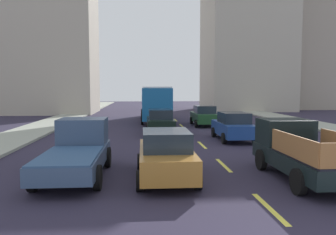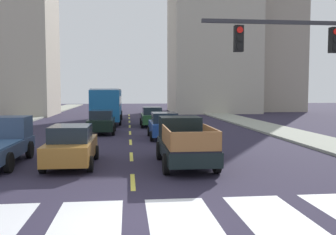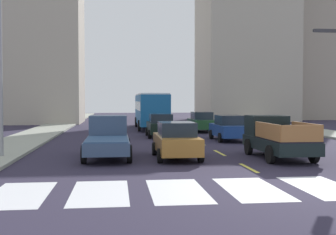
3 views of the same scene
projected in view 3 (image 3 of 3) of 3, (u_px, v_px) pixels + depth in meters
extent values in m
plane|color=#292438|center=(287.00, 188.00, 13.49)|extent=(160.00, 160.00, 0.00)
cube|color=gray|center=(28.00, 138.00, 30.02)|extent=(3.34, 110.00, 0.15)
cube|color=silver|center=(19.00, 194.00, 12.54)|extent=(1.68, 3.63, 0.01)
cube|color=silver|center=(100.00, 192.00, 12.81)|extent=(1.68, 3.63, 0.01)
cube|color=silver|center=(177.00, 191.00, 13.08)|extent=(1.68, 3.63, 0.01)
cube|color=silver|center=(251.00, 189.00, 13.35)|extent=(1.68, 3.63, 0.01)
cube|color=silver|center=(323.00, 187.00, 13.62)|extent=(1.68, 3.63, 0.01)
cube|color=#DFD046|center=(249.00, 168.00, 17.46)|extent=(0.16, 2.40, 0.01)
cube|color=#DFD046|center=(220.00, 153.00, 22.42)|extent=(0.16, 2.40, 0.01)
cube|color=#DFD046|center=(201.00, 143.00, 27.38)|extent=(0.16, 2.40, 0.01)
cube|color=#DFD046|center=(188.00, 137.00, 32.34)|extent=(0.16, 2.40, 0.01)
cube|color=#DFD046|center=(179.00, 132.00, 37.30)|extent=(0.16, 2.40, 0.01)
cube|color=#DFD046|center=(172.00, 128.00, 42.26)|extent=(0.16, 2.40, 0.01)
cube|color=#DFD046|center=(166.00, 125.00, 47.23)|extent=(0.16, 2.40, 0.01)
cube|color=#DFD046|center=(161.00, 123.00, 52.19)|extent=(0.16, 2.40, 0.01)
cube|color=black|center=(279.00, 144.00, 20.24)|extent=(1.96, 5.20, 0.56)
cube|color=black|center=(267.00, 125.00, 21.89)|extent=(1.84, 1.60, 1.00)
cube|color=#19232D|center=(264.00, 121.00, 22.32)|extent=(1.72, 0.08, 0.56)
cube|color=black|center=(287.00, 139.00, 19.28)|extent=(1.84, 3.30, 0.06)
cylinder|color=black|center=(248.00, 147.00, 21.68)|extent=(0.22, 0.80, 0.80)
cylinder|color=black|center=(286.00, 146.00, 21.91)|extent=(0.22, 0.80, 0.80)
cylinder|color=black|center=(270.00, 155.00, 18.58)|extent=(0.22, 0.80, 0.80)
cylinder|color=black|center=(314.00, 154.00, 18.81)|extent=(0.22, 0.80, 0.80)
cube|color=#956136|center=(267.00, 131.00, 19.16)|extent=(0.06, 3.17, 0.70)
cube|color=#956136|center=(306.00, 131.00, 19.37)|extent=(0.06, 3.17, 0.70)
cube|color=#956136|center=(302.00, 134.00, 17.69)|extent=(1.80, 0.06, 0.70)
cube|color=#354A6B|center=(107.00, 144.00, 20.25)|extent=(1.96, 5.20, 0.56)
cube|color=#354A6B|center=(108.00, 125.00, 21.90)|extent=(1.84, 1.60, 1.00)
cube|color=#19232D|center=(108.00, 121.00, 22.33)|extent=(1.72, 0.08, 0.56)
cube|color=navy|center=(107.00, 139.00, 19.29)|extent=(1.84, 3.30, 0.06)
cylinder|color=black|center=(88.00, 147.00, 21.69)|extent=(0.22, 0.80, 0.80)
cylinder|color=black|center=(128.00, 146.00, 21.92)|extent=(0.22, 0.80, 0.80)
cylinder|color=black|center=(84.00, 154.00, 18.60)|extent=(0.22, 0.80, 0.80)
cylinder|color=black|center=(129.00, 154.00, 18.83)|extent=(0.22, 0.80, 0.80)
cube|color=#185B98|center=(151.00, 109.00, 40.85)|extent=(2.50, 10.80, 2.70)
cube|color=#19232D|center=(151.00, 106.00, 40.83)|extent=(2.52, 9.94, 0.80)
cube|color=silver|center=(151.00, 94.00, 40.79)|extent=(2.40, 10.37, 0.12)
cylinder|color=black|center=(136.00, 122.00, 44.08)|extent=(0.22, 1.00, 1.00)
cylinder|color=black|center=(161.00, 122.00, 44.37)|extent=(0.22, 1.00, 1.00)
cylinder|color=black|center=(139.00, 126.00, 37.81)|extent=(0.22, 1.00, 1.00)
cylinder|color=black|center=(168.00, 125.00, 38.10)|extent=(0.22, 1.00, 1.00)
cube|color=#9D6828|center=(176.00, 144.00, 20.22)|extent=(1.80, 4.40, 0.76)
cube|color=#1E2833|center=(177.00, 129.00, 20.04)|extent=(1.58, 2.11, 0.64)
cylinder|color=black|center=(155.00, 149.00, 21.48)|extent=(0.22, 0.64, 0.64)
cylinder|color=black|center=(190.00, 148.00, 21.69)|extent=(0.22, 0.64, 0.64)
cylinder|color=black|center=(160.00, 156.00, 18.77)|extent=(0.22, 0.64, 0.64)
cylinder|color=black|center=(201.00, 155.00, 18.98)|extent=(0.22, 0.64, 0.64)
cube|color=black|center=(160.00, 128.00, 32.02)|extent=(1.80, 4.40, 0.76)
cube|color=#1E2833|center=(161.00, 118.00, 31.84)|extent=(1.58, 2.11, 0.64)
cylinder|color=black|center=(147.00, 131.00, 33.28)|extent=(0.22, 0.64, 0.64)
cylinder|color=black|center=(170.00, 131.00, 33.49)|extent=(0.22, 0.64, 0.64)
cylinder|color=black|center=(150.00, 134.00, 30.58)|extent=(0.22, 0.64, 0.64)
cylinder|color=black|center=(175.00, 134.00, 30.79)|extent=(0.22, 0.64, 0.64)
cube|color=#1F4A27|center=(201.00, 124.00, 37.33)|extent=(1.80, 4.40, 0.76)
cube|color=#1E2833|center=(202.00, 116.00, 37.15)|extent=(1.58, 2.11, 0.64)
cylinder|color=black|center=(189.00, 127.00, 38.59)|extent=(0.22, 0.64, 0.64)
cylinder|color=black|center=(208.00, 127.00, 38.80)|extent=(0.22, 0.64, 0.64)
cylinder|color=black|center=(194.00, 129.00, 35.88)|extent=(0.22, 0.64, 0.64)
cylinder|color=black|center=(215.00, 129.00, 36.09)|extent=(0.22, 0.64, 0.64)
cube|color=navy|center=(229.00, 130.00, 29.23)|extent=(1.80, 4.40, 0.76)
cube|color=#1E2833|center=(229.00, 120.00, 29.05)|extent=(1.58, 2.11, 0.64)
cylinder|color=black|center=(211.00, 134.00, 30.49)|extent=(0.22, 0.64, 0.64)
cylinder|color=black|center=(236.00, 134.00, 30.70)|extent=(0.22, 0.64, 0.64)
cylinder|color=black|center=(220.00, 138.00, 27.79)|extent=(0.22, 0.64, 0.64)
cylinder|color=black|center=(248.00, 137.00, 28.00)|extent=(0.22, 0.64, 0.64)
cylinder|color=gray|center=(0.00, 62.00, 19.97)|extent=(0.20, 0.20, 9.00)
cube|color=#9F9484|center=(304.00, 27.00, 62.86)|extent=(8.63, 9.29, 26.59)
cube|color=#B2AA99|center=(245.00, 28.00, 58.93)|extent=(11.74, 11.37, 25.19)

